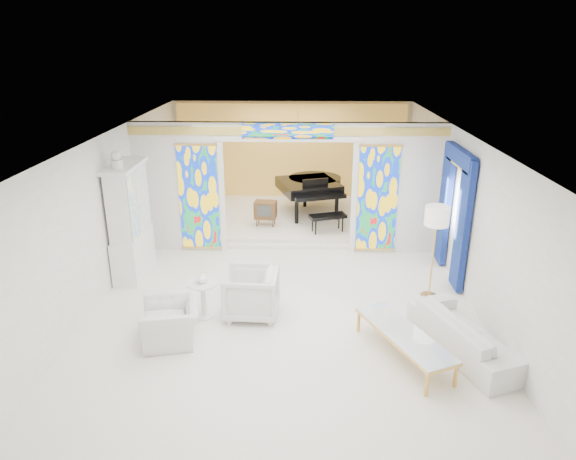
{
  "coord_description": "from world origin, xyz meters",
  "views": [
    {
      "loc": [
        0.3,
        -9.25,
        4.7
      ],
      "look_at": [
        0.05,
        0.2,
        1.17
      ],
      "focal_mm": 32.0,
      "sensor_mm": 36.0,
      "label": 1
    }
  ],
  "objects_px": {
    "armchair_right": "(251,293)",
    "sofa": "(467,334)",
    "grand_piano": "(312,185)",
    "armchair_left": "(171,321)",
    "coffee_table": "(404,335)",
    "tv_console": "(265,210)",
    "china_cabinet": "(130,222)"
  },
  "relations": [
    {
      "from": "armchair_right",
      "to": "sofa",
      "type": "xyz_separation_m",
      "value": [
        3.53,
        -1.07,
        -0.11
      ]
    },
    {
      "from": "sofa",
      "to": "grand_piano",
      "type": "relative_size",
      "value": 0.71
    },
    {
      "from": "armchair_left",
      "to": "grand_piano",
      "type": "xyz_separation_m",
      "value": [
        2.42,
        6.25,
        0.6
      ]
    },
    {
      "from": "sofa",
      "to": "coffee_table",
      "type": "xyz_separation_m",
      "value": [
        -1.04,
        -0.18,
        0.08
      ]
    },
    {
      "from": "armchair_right",
      "to": "coffee_table",
      "type": "height_order",
      "value": "armchair_right"
    },
    {
      "from": "tv_console",
      "to": "grand_piano",
      "type": "bearing_deg",
      "value": 49.93
    },
    {
      "from": "grand_piano",
      "to": "tv_console",
      "type": "distance_m",
      "value": 1.69
    },
    {
      "from": "armchair_right",
      "to": "tv_console",
      "type": "bearing_deg",
      "value": -177.39
    },
    {
      "from": "armchair_left",
      "to": "coffee_table",
      "type": "relative_size",
      "value": 0.5
    },
    {
      "from": "coffee_table",
      "to": "tv_console",
      "type": "height_order",
      "value": "tv_console"
    },
    {
      "from": "armchair_left",
      "to": "sofa",
      "type": "bearing_deg",
      "value": 74.77
    },
    {
      "from": "grand_piano",
      "to": "tv_console",
      "type": "xyz_separation_m",
      "value": [
        -1.21,
        -1.14,
        -0.34
      ]
    },
    {
      "from": "armchair_left",
      "to": "sofa",
      "type": "xyz_separation_m",
      "value": [
        4.78,
        -0.24,
        -0.01
      ]
    },
    {
      "from": "sofa",
      "to": "tv_console",
      "type": "distance_m",
      "value": 6.43
    },
    {
      "from": "grand_piano",
      "to": "armchair_right",
      "type": "bearing_deg",
      "value": -120.2
    },
    {
      "from": "armchair_left",
      "to": "coffee_table",
      "type": "distance_m",
      "value": 3.76
    },
    {
      "from": "armchair_right",
      "to": "coffee_table",
      "type": "distance_m",
      "value": 2.79
    },
    {
      "from": "china_cabinet",
      "to": "armchair_right",
      "type": "relative_size",
      "value": 2.85
    },
    {
      "from": "armchair_left",
      "to": "armchair_right",
      "type": "xyz_separation_m",
      "value": [
        1.25,
        0.83,
        0.1
      ]
    },
    {
      "from": "china_cabinet",
      "to": "tv_console",
      "type": "height_order",
      "value": "china_cabinet"
    },
    {
      "from": "coffee_table",
      "to": "china_cabinet",
      "type": "bearing_deg",
      "value": 150.21
    },
    {
      "from": "sofa",
      "to": "coffee_table",
      "type": "height_order",
      "value": "sofa"
    },
    {
      "from": "sofa",
      "to": "grand_piano",
      "type": "bearing_deg",
      "value": -0.37
    },
    {
      "from": "coffee_table",
      "to": "sofa",
      "type": "bearing_deg",
      "value": 9.98
    },
    {
      "from": "china_cabinet",
      "to": "sofa",
      "type": "height_order",
      "value": "china_cabinet"
    },
    {
      "from": "armchair_left",
      "to": "coffee_table",
      "type": "bearing_deg",
      "value": 71.19
    },
    {
      "from": "armchair_left",
      "to": "tv_console",
      "type": "bearing_deg",
      "value": 154.29
    },
    {
      "from": "china_cabinet",
      "to": "grand_piano",
      "type": "height_order",
      "value": "china_cabinet"
    },
    {
      "from": "tv_console",
      "to": "armchair_right",
      "type": "bearing_deg",
      "value": -82.98
    },
    {
      "from": "armchair_left",
      "to": "sofa",
      "type": "distance_m",
      "value": 4.78
    },
    {
      "from": "armchair_right",
      "to": "sofa",
      "type": "height_order",
      "value": "armchair_right"
    },
    {
      "from": "sofa",
      "to": "grand_piano",
      "type": "xyz_separation_m",
      "value": [
        -2.35,
        6.49,
        0.61
      ]
    }
  ]
}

